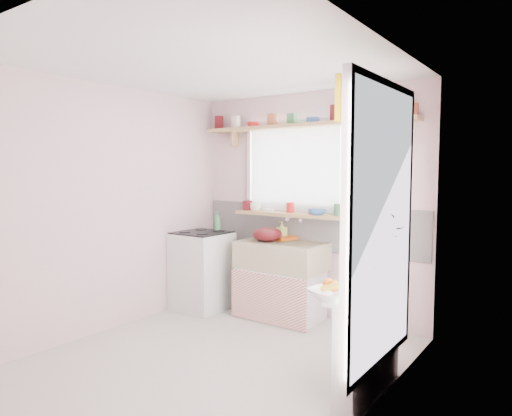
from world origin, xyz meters
The scene contains 19 objects.
room centered at (0.66, 0.86, 1.37)m, with size 3.20×3.20×3.20m.
sink_unit centered at (-0.15, 1.29, 0.43)m, with size 0.95×0.65×1.11m.
cooker centered at (-1.10, 1.05, 0.46)m, with size 0.58×0.58×0.93m.
radiator_ledge centered at (1.30, 0.20, 0.40)m, with size 0.22×0.95×0.78m.
windowsill centered at (-0.15, 1.48, 1.14)m, with size 1.40×0.22×0.04m, color tan.
pine_shelf centered at (0.00, 1.47, 2.12)m, with size 2.52×0.24×0.04m, color tan.
shelf_crockery centered at (-0.02, 1.47, 2.19)m, with size 2.47×0.11×0.12m.
sill_crockery centered at (-0.15, 1.48, 1.22)m, with size 1.35×0.11×0.12m.
dish_tray centered at (-0.31, 1.50, 0.87)m, with size 0.39×0.29×0.04m, color #CA5411.
colander centered at (-0.31, 1.26, 0.93)m, with size 0.34×0.34×0.15m, color #4E0D13.
jade_plant centered at (1.22, 0.50, 1.05)m, with size 0.49×0.43×0.55m, color #2E6629.
fruit_bowl centered at (1.21, -0.20, 0.81)m, with size 0.31×0.31×0.08m, color silver.
herb_pot centered at (1.21, 0.48, 0.88)m, with size 0.11×0.08×0.21m, color #2D6227.
soap_bottle_sink centered at (-0.27, 1.50, 0.95)m, with size 0.09×0.09×0.20m, color #E1EF6A.
sill_cup centered at (-0.59, 1.42, 1.21)m, with size 0.12×0.12×0.09m, color white.
sill_bowl centered at (0.22, 1.42, 1.19)m, with size 0.19×0.19×0.06m, color #3768B2.
shelf_vase centered at (0.61, 1.53, 2.21)m, with size 0.13×0.13×0.14m, color #9B562F.
cooker_bottle centered at (-1.02, 1.24, 1.03)m, with size 0.09×0.09×0.23m, color #448850.
fruit centered at (1.22, -0.19, 0.87)m, with size 0.20×0.14×0.10m.
Camera 1 is at (2.51, -2.89, 1.63)m, focal length 32.00 mm.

